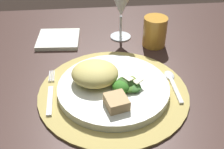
{
  "coord_description": "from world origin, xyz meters",
  "views": [
    {
      "loc": [
        -0.0,
        -0.63,
        1.19
      ],
      "look_at": [
        0.06,
        -0.05,
        0.76
      ],
      "focal_mm": 44.97,
      "sensor_mm": 36.0,
      "label": 1
    }
  ],
  "objects_px": {
    "wine_glass": "(122,3)",
    "dining_table": "(93,121)",
    "fork": "(51,94)",
    "amber_tumbler": "(155,32)",
    "dinner_plate": "(114,88)",
    "spoon": "(172,80)",
    "napkin": "(59,39)"
  },
  "relations": [
    {
      "from": "wine_glass",
      "to": "dining_table",
      "type": "bearing_deg",
      "value": -121.69
    },
    {
      "from": "fork",
      "to": "amber_tumbler",
      "type": "distance_m",
      "value": 0.38
    },
    {
      "from": "dining_table",
      "to": "amber_tumbler",
      "type": "bearing_deg",
      "value": 29.66
    },
    {
      "from": "dinner_plate",
      "to": "spoon",
      "type": "xyz_separation_m",
      "value": [
        0.15,
        0.02,
        -0.01
      ]
    },
    {
      "from": "napkin",
      "to": "wine_glass",
      "type": "bearing_deg",
      "value": 1.68
    },
    {
      "from": "wine_glass",
      "to": "spoon",
      "type": "bearing_deg",
      "value": -68.65
    },
    {
      "from": "dining_table",
      "to": "dinner_plate",
      "type": "distance_m",
      "value": 0.25
    },
    {
      "from": "dinner_plate",
      "to": "napkin",
      "type": "height_order",
      "value": "dinner_plate"
    },
    {
      "from": "dining_table",
      "to": "wine_glass",
      "type": "height_order",
      "value": "wine_glass"
    },
    {
      "from": "fork",
      "to": "napkin",
      "type": "bearing_deg",
      "value": 89.07
    },
    {
      "from": "napkin",
      "to": "amber_tumbler",
      "type": "distance_m",
      "value": 0.31
    },
    {
      "from": "spoon",
      "to": "amber_tumbler",
      "type": "xyz_separation_m",
      "value": [
        -0.0,
        0.2,
        0.04
      ]
    },
    {
      "from": "fork",
      "to": "wine_glass",
      "type": "xyz_separation_m",
      "value": [
        0.21,
        0.28,
        0.11
      ]
    },
    {
      "from": "napkin",
      "to": "wine_glass",
      "type": "relative_size",
      "value": 0.77
    },
    {
      "from": "dinner_plate",
      "to": "wine_glass",
      "type": "distance_m",
      "value": 0.3
    },
    {
      "from": "dinner_plate",
      "to": "fork",
      "type": "xyz_separation_m",
      "value": [
        -0.15,
        0.0,
        -0.01
      ]
    },
    {
      "from": "spoon",
      "to": "fork",
      "type": "bearing_deg",
      "value": -175.97
    },
    {
      "from": "fork",
      "to": "wine_glass",
      "type": "height_order",
      "value": "wine_glass"
    },
    {
      "from": "dinner_plate",
      "to": "fork",
      "type": "distance_m",
      "value": 0.15
    },
    {
      "from": "napkin",
      "to": "spoon",
      "type": "bearing_deg",
      "value": -39.73
    },
    {
      "from": "dinner_plate",
      "to": "wine_glass",
      "type": "relative_size",
      "value": 1.61
    },
    {
      "from": "wine_glass",
      "to": "amber_tumbler",
      "type": "bearing_deg",
      "value": -31.19
    },
    {
      "from": "wine_glass",
      "to": "amber_tumbler",
      "type": "distance_m",
      "value": 0.14
    },
    {
      "from": "napkin",
      "to": "wine_glass",
      "type": "distance_m",
      "value": 0.23
    },
    {
      "from": "spoon",
      "to": "napkin",
      "type": "xyz_separation_m",
      "value": [
        -0.3,
        0.25,
        -0.0
      ]
    },
    {
      "from": "dining_table",
      "to": "amber_tumbler",
      "type": "height_order",
      "value": "amber_tumbler"
    },
    {
      "from": "wine_glass",
      "to": "fork",
      "type": "bearing_deg",
      "value": -126.49
    },
    {
      "from": "fork",
      "to": "spoon",
      "type": "bearing_deg",
      "value": 4.03
    },
    {
      "from": "dining_table",
      "to": "amber_tumbler",
      "type": "relative_size",
      "value": 13.19
    },
    {
      "from": "napkin",
      "to": "wine_glass",
      "type": "height_order",
      "value": "wine_glass"
    },
    {
      "from": "amber_tumbler",
      "to": "fork",
      "type": "bearing_deg",
      "value": -144.12
    },
    {
      "from": "dining_table",
      "to": "wine_glass",
      "type": "xyz_separation_m",
      "value": [
        0.11,
        0.18,
        0.32
      ]
    }
  ]
}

